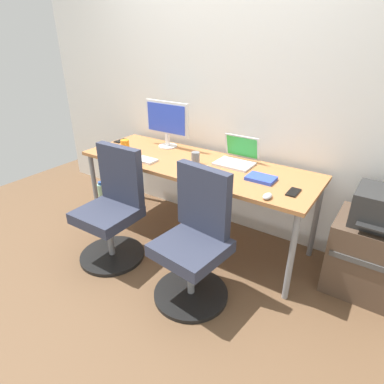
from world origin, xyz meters
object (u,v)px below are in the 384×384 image
Objects in this scene: desktop_monitor at (167,121)px; water_bottle_on_floor at (102,196)px; open_laptop at (237,157)px; coffee_mug at (125,145)px; side_cabinet at (370,257)px; office_chair_right at (195,243)px; office_chair_left at (113,210)px.

water_bottle_on_floor is at bearing -154.86° from desktop_monitor.
open_laptop reaches higher than coffee_mug.
side_cabinet is 1.16× the size of desktop_monitor.
office_chair_right reaches higher than coffee_mug.
open_laptop is (-1.14, 0.07, 0.51)m from side_cabinet.
water_bottle_on_floor is at bearing -174.90° from side_cabinet.
desktop_monitor is (-0.86, 0.82, 0.56)m from office_chair_right.
coffee_mug is at bearing 3.94° from water_bottle_on_floor.
coffee_mug is (-2.18, -0.20, 0.50)m from side_cabinet.
desktop_monitor is at bearing 178.53° from open_laptop.
office_chair_left is 3.03× the size of open_laptop.
open_laptop reaches higher than side_cabinet.
desktop_monitor is (-1.89, 0.09, 0.71)m from side_cabinet.
coffee_mug is at bearing -165.43° from open_laptop.
office_chair_left is at bearing 179.97° from office_chair_right.
water_bottle_on_floor is 0.65× the size of desktop_monitor.
desktop_monitor is at bearing 25.14° from water_bottle_on_floor.
desktop_monitor is at bearing 136.55° from office_chair_right.
office_chair_left is at bearing -57.25° from coffee_mug.
office_chair_left is at bearing -131.39° from open_laptop.
open_laptop is at bearing 97.44° from office_chair_right.
water_bottle_on_floor is at bearing 161.99° from office_chair_right.
open_laptop is at bearing 14.57° from coffee_mug.
office_chair_right is 1.96× the size of desktop_monitor.
office_chair_right is 1.32m from desktop_monitor.
office_chair_right is 3.03× the size of open_laptop.
side_cabinet is at bearing 5.31° from coffee_mug.
side_cabinet is 1.25m from open_laptop.
office_chair_right reaches higher than water_bottle_on_floor.
side_cabinet is (1.03, 0.73, -0.14)m from office_chair_right.
office_chair_left is 10.22× the size of coffee_mug.
water_bottle_on_floor is at bearing -176.06° from coffee_mug.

